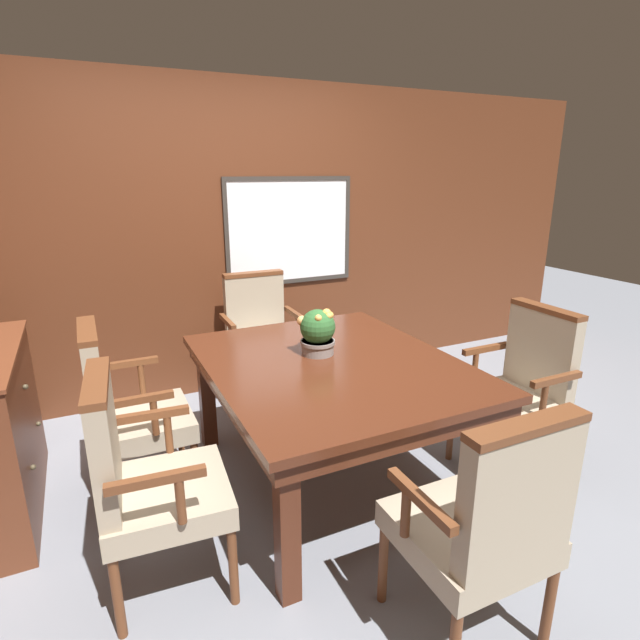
{
  "coord_description": "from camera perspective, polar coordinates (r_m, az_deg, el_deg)",
  "views": [
    {
      "loc": [
        -1.06,
        -2.22,
        1.77
      ],
      "look_at": [
        0.13,
        0.25,
        0.95
      ],
      "focal_mm": 28.0,
      "sensor_mm": 36.0,
      "label": 1
    }
  ],
  "objects": [
    {
      "name": "chair_head_near",
      "position": [
        2.05,
        18.33,
        -20.9
      ],
      "size": [
        0.57,
        0.52,
        1.01
      ],
      "rotation": [
        0.0,
        0.0,
        3.13
      ],
      "color": "brown",
      "rests_on": "ground_plane"
    },
    {
      "name": "chair_head_far",
      "position": [
        3.92,
        -6.82,
        -1.56
      ],
      "size": [
        0.57,
        0.52,
        1.01
      ],
      "rotation": [
        0.0,
        0.0,
        -0.01
      ],
      "color": "brown",
      "rests_on": "ground_plane"
    },
    {
      "name": "chair_right_near",
      "position": [
        3.23,
        22.0,
        -6.83
      ],
      "size": [
        0.52,
        0.57,
        1.01
      ],
      "rotation": [
        0.0,
        0.0,
        -1.58
      ],
      "color": "brown",
      "rests_on": "ground_plane"
    },
    {
      "name": "dining_table",
      "position": [
        2.83,
        1.32,
        -6.46
      ],
      "size": [
        1.33,
        1.61,
        0.75
      ],
      "color": "#4C2314",
      "rests_on": "ground_plane"
    },
    {
      "name": "chair_left_near",
      "position": [
        2.3,
        -19.4,
        -16.53
      ],
      "size": [
        0.55,
        0.59,
        1.01
      ],
      "rotation": [
        0.0,
        0.0,
        1.49
      ],
      "color": "brown",
      "rests_on": "ground_plane"
    },
    {
      "name": "chair_left_far",
      "position": [
        2.93,
        -21.39,
        -9.2
      ],
      "size": [
        0.52,
        0.57,
        1.01
      ],
      "rotation": [
        0.0,
        0.0,
        1.57
      ],
      "color": "brown",
      "rests_on": "ground_plane"
    },
    {
      "name": "wall_back",
      "position": [
        4.08,
        -10.48,
        8.76
      ],
      "size": [
        7.2,
        0.08,
        2.45
      ],
      "color": "#5B2D19",
      "rests_on": "ground_plane"
    },
    {
      "name": "ground_plane",
      "position": [
        3.03,
        -0.18,
        -19.08
      ],
      "size": [
        14.0,
        14.0,
        0.0
      ],
      "primitive_type": "plane",
      "color": "gray"
    },
    {
      "name": "potted_plant",
      "position": [
        2.86,
        -0.25,
        -1.32
      ],
      "size": [
        0.22,
        0.22,
        0.27
      ],
      "color": "gray",
      "rests_on": "dining_table"
    }
  ]
}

